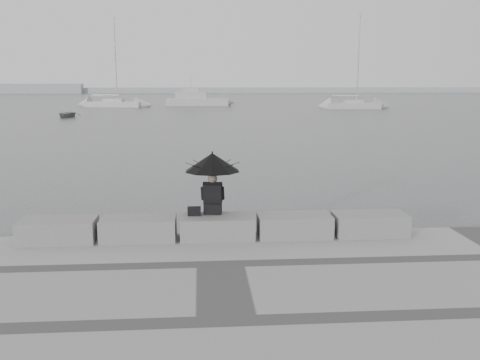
{
  "coord_description": "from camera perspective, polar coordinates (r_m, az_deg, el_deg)",
  "views": [
    {
      "loc": [
        -0.35,
        -11.72,
        3.92
      ],
      "look_at": [
        0.76,
        3.0,
        1.15
      ],
      "focal_mm": 40.0,
      "sensor_mm": 36.0,
      "label": 1
    }
  ],
  "objects": [
    {
      "name": "motor_cruiser",
      "position": [
        83.34,
        -4.56,
        8.51
      ],
      "size": [
        9.64,
        3.29,
        4.5
      ],
      "rotation": [
        0.0,
        0.0,
        -0.05
      ],
      "color": "silver",
      "rests_on": "ground"
    },
    {
      "name": "bag",
      "position": [
        11.73,
        -4.91,
        -3.34
      ],
      "size": [
        0.29,
        0.17,
        0.19
      ],
      "primitive_type": "cube",
      "color": "black",
      "rests_on": "stone_block_centre"
    },
    {
      "name": "distant_landmass",
      "position": [
        166.44,
        -7.07,
        9.51
      ],
      "size": [
        180.0,
        8.0,
        2.8
      ],
      "color": "#A6A9AC",
      "rests_on": "ground"
    },
    {
      "name": "stone_block_right",
      "position": [
        11.89,
        5.81,
        -4.88
      ],
      "size": [
        1.6,
        0.8,
        0.5
      ],
      "primitive_type": "cube",
      "color": "slate",
      "rests_on": "promenade"
    },
    {
      "name": "stone_block_far_right",
      "position": [
        12.29,
        13.66,
        -4.61
      ],
      "size": [
        1.6,
        0.8,
        0.5
      ],
      "primitive_type": "cube",
      "color": "slate",
      "rests_on": "promenade"
    },
    {
      "name": "sailboat_right",
      "position": [
        76.07,
        11.98,
        7.85
      ],
      "size": [
        7.4,
        2.9,
        12.9
      ],
      "rotation": [
        0.0,
        0.0,
        -0.07
      ],
      "color": "silver",
      "rests_on": "ground"
    },
    {
      "name": "sailboat_left",
      "position": [
        81.51,
        -13.3,
        7.96
      ],
      "size": [
        8.65,
        4.14,
        12.9
      ],
      "rotation": [
        0.0,
        0.0,
        -0.22
      ],
      "color": "silver",
      "rests_on": "ground"
    },
    {
      "name": "stone_block_left",
      "position": [
        11.79,
        -10.76,
        -5.15
      ],
      "size": [
        1.6,
        0.8,
        0.5
      ],
      "primitive_type": "cube",
      "color": "slate",
      "rests_on": "promenade"
    },
    {
      "name": "dinghy",
      "position": [
        60.43,
        -18.0,
        6.68
      ],
      "size": [
        3.67,
        1.85,
        0.6
      ],
      "primitive_type": "imported",
      "rotation": [
        0.0,
        0.0,
        -0.1
      ],
      "color": "gray",
      "rests_on": "ground"
    },
    {
      "name": "seated_person",
      "position": [
        11.7,
        -2.96,
        1.25
      ],
      "size": [
        1.22,
        1.22,
        1.39
      ],
      "rotation": [
        0.0,
        0.0,
        -0.15
      ],
      "color": "black",
      "rests_on": "stone_block_centre"
    },
    {
      "name": "stone_block_centre",
      "position": [
        11.71,
        -2.44,
        -5.07
      ],
      "size": [
        1.6,
        0.8,
        0.5
      ],
      "primitive_type": "cube",
      "color": "slate",
      "rests_on": "promenade"
    },
    {
      "name": "ground",
      "position": [
        12.36,
        -2.48,
        -7.85
      ],
      "size": [
        360.0,
        360.0,
        0.0
      ],
      "primitive_type": "plane",
      "color": "#3F4144",
      "rests_on": "ground"
    },
    {
      "name": "stone_block_far_left",
      "position": [
        12.1,
        -18.82,
        -5.13
      ],
      "size": [
        1.6,
        0.8,
        0.5
      ],
      "primitive_type": "cube",
      "color": "slate",
      "rests_on": "promenade"
    }
  ]
}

